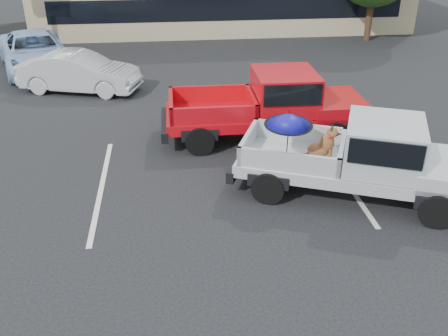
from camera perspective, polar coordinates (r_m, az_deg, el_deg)
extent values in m
plane|color=black|center=(10.73, 1.23, -6.53)|extent=(90.00, 90.00, 0.00)
cube|color=silver|center=(12.49, -13.82, -2.10)|extent=(0.12, 5.00, 0.01)
cube|color=silver|center=(13.07, 13.18, -0.62)|extent=(0.12, 5.00, 0.01)
cube|color=black|center=(26.42, 0.61, 17.68)|extent=(18.00, 0.08, 1.10)
cylinder|color=#332114|center=(27.24, 16.33, 16.65)|extent=(0.32, 0.32, 2.73)
cylinder|color=black|center=(11.38, 5.08, -2.23)|extent=(0.81, 0.55, 0.76)
cylinder|color=black|center=(12.99, 6.67, 1.65)|extent=(0.81, 0.55, 0.76)
cylinder|color=black|center=(11.41, 23.14, -4.50)|extent=(0.81, 0.55, 0.76)
cylinder|color=black|center=(13.02, 22.46, -0.35)|extent=(0.81, 0.55, 0.76)
cube|color=silver|center=(11.93, 14.75, -0.05)|extent=(5.71, 3.83, 0.28)
cube|color=black|center=(12.28, 1.83, 0.87)|extent=(0.91, 1.88, 0.28)
cube|color=silver|center=(11.66, 17.83, 2.58)|extent=(2.23, 2.33, 1.05)
cube|color=black|center=(11.58, 17.97, 3.47)|extent=(2.13, 2.37, 0.55)
cube|color=black|center=(11.97, 7.89, 1.08)|extent=(2.83, 2.58, 0.10)
cube|color=silver|center=(12.63, 8.58, 3.99)|extent=(2.16, 0.97, 0.50)
cube|color=silver|center=(11.07, 7.29, 0.55)|extent=(2.16, 0.97, 0.50)
cube|color=silver|center=(12.01, 2.79, 3.01)|extent=(0.79, 1.74, 0.50)
cube|color=silver|center=(11.77, 13.27, 1.72)|extent=(0.79, 1.74, 0.50)
ellipsoid|color=brown|center=(11.97, 10.73, 2.04)|extent=(0.65, 0.60, 0.35)
cylinder|color=brown|center=(11.90, 12.02, 1.51)|extent=(0.08, 0.08, 0.26)
cylinder|color=brown|center=(12.05, 12.09, 1.86)|extent=(0.08, 0.08, 0.26)
ellipsoid|color=brown|center=(11.87, 11.71, 2.88)|extent=(0.42, 0.40, 0.47)
cylinder|color=red|center=(11.81, 11.88, 3.54)|extent=(0.23, 0.23, 0.04)
sphere|color=brown|center=(11.76, 12.30, 3.98)|extent=(0.25, 0.25, 0.25)
cone|color=black|center=(11.77, 12.98, 3.80)|extent=(0.21, 0.18, 0.12)
cone|color=black|center=(11.65, 12.23, 4.46)|extent=(0.09, 0.09, 0.13)
cone|color=black|center=(11.77, 12.29, 4.70)|extent=(0.09, 0.09, 0.13)
cylinder|color=brown|center=(12.03, 9.76, 1.69)|extent=(0.31, 0.05, 0.11)
cylinder|color=black|center=(11.44, 7.27, 3.02)|extent=(0.02, 0.10, 1.05)
cone|color=#14129D|center=(11.23, 7.43, 5.55)|extent=(1.10, 1.12, 0.36)
cylinder|color=black|center=(11.17, 7.48, 6.31)|extent=(0.02, 0.02, 0.10)
cylinder|color=black|center=(11.28, 7.39, 4.94)|extent=(1.10, 1.10, 0.09)
cylinder|color=black|center=(13.60, -2.80, 3.11)|extent=(0.80, 0.30, 0.79)
cylinder|color=black|center=(15.37, -3.24, 6.05)|extent=(0.80, 0.30, 0.79)
cylinder|color=black|center=(14.28, 12.46, 3.69)|extent=(0.80, 0.30, 0.79)
cylinder|color=black|center=(15.97, 10.43, 6.48)|extent=(0.80, 0.30, 0.79)
cube|color=#BC0A13|center=(14.58, 4.58, 6.07)|extent=(5.65, 2.06, 0.29)
cube|color=#BC0A13|center=(15.01, 12.54, 7.03)|extent=(1.59, 2.02, 0.48)
cube|color=black|center=(15.41, 15.17, 5.67)|extent=(0.23, 2.05, 0.31)
cube|color=black|center=(14.42, -6.78, 4.96)|extent=(0.21, 2.05, 0.29)
cube|color=#BC0A13|center=(14.45, 6.95, 8.75)|extent=(1.74, 1.94, 1.10)
cube|color=black|center=(14.38, 7.00, 9.54)|extent=(1.59, 2.04, 0.57)
cube|color=black|center=(14.37, -1.39, 6.09)|extent=(2.42, 1.94, 0.10)
cube|color=#BC0A13|center=(15.11, -1.70, 8.44)|extent=(2.40, 0.13, 0.52)
cube|color=#BC0A13|center=(13.41, -1.09, 5.93)|extent=(2.40, 0.13, 0.52)
cube|color=#BC0A13|center=(14.22, -6.06, 7.06)|extent=(0.12, 1.92, 0.52)
cube|color=#BC0A13|center=(14.38, 3.19, 7.42)|extent=(0.12, 1.92, 0.52)
imported|color=silver|center=(19.24, -16.20, 10.47)|extent=(4.60, 2.70, 1.43)
imported|color=#92B1DB|center=(22.52, -20.80, 12.31)|extent=(4.21, 6.03, 1.53)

